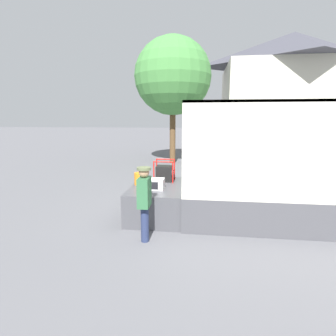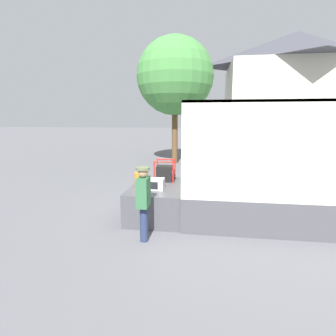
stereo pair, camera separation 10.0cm
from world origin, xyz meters
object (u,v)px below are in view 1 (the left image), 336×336
(orange_bucket, at_px, (140,179))
(box_truck, at_px, (336,190))
(portable_generator, at_px, (165,173))
(worker_person, at_px, (144,197))
(microwave, at_px, (155,184))
(street_tree, at_px, (173,77))

(orange_bucket, bearing_deg, box_truck, -0.55)
(portable_generator, height_order, worker_person, worker_person)
(box_truck, distance_m, microwave, 4.75)
(portable_generator, distance_m, worker_person, 2.31)
(box_truck, distance_m, worker_person, 5.04)
(box_truck, relative_size, microwave, 15.01)
(portable_generator, bearing_deg, box_truck, -7.21)
(portable_generator, relative_size, street_tree, 0.09)
(microwave, bearing_deg, worker_person, -90.55)
(street_tree, bearing_deg, microwave, -86.45)
(microwave, xyz_separation_m, portable_generator, (0.12, 0.98, 0.10))
(worker_person, bearing_deg, portable_generator, 86.61)
(microwave, bearing_deg, box_truck, 4.81)
(street_tree, bearing_deg, portable_generator, -85.22)
(microwave, bearing_deg, portable_generator, 82.80)
(orange_bucket, bearing_deg, worker_person, -73.67)
(orange_bucket, bearing_deg, street_tree, 90.39)
(portable_generator, distance_m, orange_bucket, 0.85)
(orange_bucket, distance_m, worker_person, 1.84)
(portable_generator, bearing_deg, street_tree, 94.78)
(box_truck, height_order, orange_bucket, box_truck)
(worker_person, bearing_deg, microwave, 89.45)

